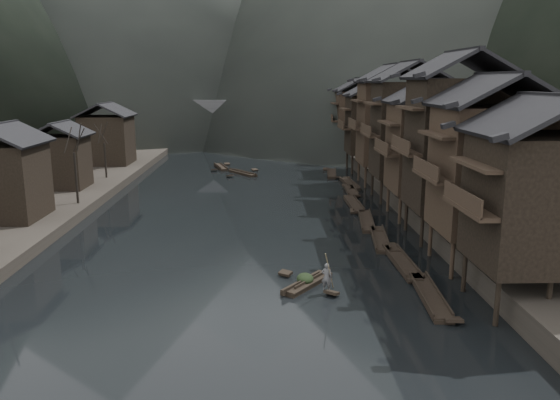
{
  "coord_description": "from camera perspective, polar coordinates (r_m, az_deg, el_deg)",
  "views": [
    {
      "loc": [
        1.92,
        -36.97,
        12.8
      ],
      "look_at": [
        3.32,
        9.65,
        2.5
      ],
      "focal_mm": 35.0,
      "sensor_mm": 36.0,
      "label": 1
    }
  ],
  "objects": [
    {
      "name": "left_bank",
      "position": [
        86.23,
        -27.09,
        2.95
      ],
      "size": [
        40.0,
        200.0,
        1.2
      ],
      "primitive_type": "cube",
      "color": "#2D2823",
      "rests_on": "ground"
    },
    {
      "name": "bamboo_pole",
      "position": [
        32.72,
        5.33,
        -3.35
      ],
      "size": [
        0.98,
        2.7,
        3.44
      ],
      "primitive_type": "cylinder",
      "rotation": [
        0.69,
        0.0,
        -0.33
      ],
      "color": "#8C7A51",
      "rests_on": "boatman"
    },
    {
      "name": "right_bank",
      "position": [
        84.62,
        21.35,
        3.51
      ],
      "size": [
        40.0,
        200.0,
        1.8
      ],
      "primitive_type": "cube",
      "color": "#2D2823",
      "rests_on": "ground"
    },
    {
      "name": "boatman",
      "position": [
        33.49,
        4.9,
        -7.64
      ],
      "size": [
        0.74,
        0.59,
        1.76
      ],
      "primitive_type": "imported",
      "rotation": [
        0.0,
        0.0,
        2.84
      ],
      "color": "#5F5F61",
      "rests_on": "hero_sampan"
    },
    {
      "name": "moored_sampans",
      "position": [
        53.74,
        8.74,
        -1.25
      ],
      "size": [
        3.09,
        51.39,
        0.47
      ],
      "color": "black",
      "rests_on": "water"
    },
    {
      "name": "bare_trees",
      "position": [
        49.12,
        -24.41,
        3.71
      ],
      "size": [
        3.57,
        43.31,
        7.14
      ],
      "color": "black",
      "rests_on": "left_bank"
    },
    {
      "name": "stilt_houses",
      "position": [
        58.43,
        13.66,
        8.08
      ],
      "size": [
        9.0,
        67.6,
        15.31
      ],
      "color": "black",
      "rests_on": "ground"
    },
    {
      "name": "midriver_boats",
      "position": [
        89.61,
        -2.89,
        4.36
      ],
      "size": [
        15.09,
        36.57,
        0.45
      ],
      "color": "black",
      "rests_on": "water"
    },
    {
      "name": "hero_sampan",
      "position": [
        35.07,
        2.88,
        -8.61
      ],
      "size": [
        3.68,
        4.44,
        0.43
      ],
      "color": "black",
      "rests_on": "water"
    },
    {
      "name": "stone_bridge",
      "position": [
        109.26,
        -2.76,
        8.4
      ],
      "size": [
        40.0,
        6.0,
        9.0
      ],
      "color": "#4C4C4F",
      "rests_on": "ground"
    },
    {
      "name": "cargo_heap",
      "position": [
        35.03,
        2.64,
        -7.66
      ],
      "size": [
        1.09,
        1.43,
        0.65
      ],
      "primitive_type": "ellipsoid",
      "color": "black",
      "rests_on": "hero_sampan"
    },
    {
      "name": "water",
      "position": [
        39.17,
        -4.47,
        -6.66
      ],
      "size": [
        300.0,
        300.0,
        0.0
      ],
      "primitive_type": "plane",
      "color": "black",
      "rests_on": "ground"
    },
    {
      "name": "left_houses",
      "position": [
        61.74,
        -23.09,
        4.82
      ],
      "size": [
        8.1,
        53.2,
        8.73
      ],
      "color": "black",
      "rests_on": "left_bank"
    }
  ]
}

